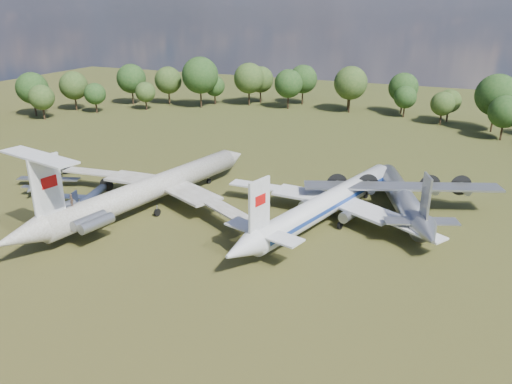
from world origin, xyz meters
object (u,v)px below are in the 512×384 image
at_px(an12_transport, 402,201).
at_px(small_prop_west, 90,200).
at_px(il62_airliner, 152,193).
at_px(small_prop_northwest, 48,181).
at_px(person_on_il62, 72,200).
at_px(tu104_jet, 328,207).

distance_m(an12_transport, small_prop_west, 51.81).
relative_size(an12_transport, small_prop_west, 2.34).
bearing_deg(small_prop_west, an12_transport, 4.52).
xyz_separation_m(il62_airliner, small_prop_west, (-10.17, -3.53, -1.59)).
distance_m(small_prop_west, small_prop_northwest, 14.40).
bearing_deg(an12_transport, small_prop_northwest, 170.54).
height_order(small_prop_northwest, person_on_il62, person_on_il62).
bearing_deg(person_on_il62, il62_airliner, -89.21).
bearing_deg(small_prop_northwest, person_on_il62, -55.72).
height_order(il62_airliner, small_prop_west, il62_airliner).
distance_m(il62_airliner, small_prop_northwest, 23.97).
bearing_deg(small_prop_west, small_prop_northwest, 147.68).
distance_m(tu104_jet, person_on_il62, 38.00).
bearing_deg(tu104_jet, il62_airliner, -152.37).
relative_size(il62_airliner, small_prop_west, 3.66).
bearing_deg(small_prop_west, tu104_jet, -0.95).
bearing_deg(small_prop_northwest, il62_airliner, -20.90).
bearing_deg(small_prop_northwest, tu104_jet, -13.26).
height_order(an12_transport, small_prop_west, an12_transport).
relative_size(il62_airliner, tu104_jet, 1.10).
relative_size(tu104_jet, small_prop_west, 3.31).
bearing_deg(il62_airliner, tu104_jet, 23.68).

